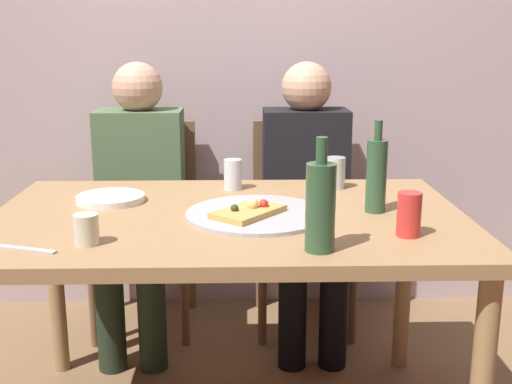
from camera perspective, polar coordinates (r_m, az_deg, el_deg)
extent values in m
cube|color=#B29EA3|center=(2.99, -2.25, 14.32)|extent=(6.00, 0.10, 2.60)
cube|color=#99754C|center=(1.97, -2.50, -2.51)|extent=(1.45, 0.93, 0.04)
cylinder|color=#99754C|center=(2.57, -17.45, -7.92)|extent=(0.06, 0.06, 0.70)
cylinder|color=#99754C|center=(2.55, 13.06, -7.80)|extent=(0.06, 0.06, 0.70)
cylinder|color=#ADADB2|center=(1.93, 0.07, -1.98)|extent=(0.43, 0.43, 0.01)
cube|color=tan|center=(1.90, -0.69, -1.78)|extent=(0.24, 0.25, 0.02)
sphere|color=#EAD184|center=(1.91, -0.32, -1.08)|extent=(0.04, 0.04, 0.04)
sphere|color=#2D381E|center=(1.88, -1.93, -1.47)|extent=(0.02, 0.02, 0.02)
sphere|color=#B22D23|center=(1.92, 0.70, -1.06)|extent=(0.03, 0.03, 0.03)
cylinder|color=#2D5133|center=(1.61, 5.77, -1.42)|extent=(0.08, 0.08, 0.23)
cylinder|color=#2D5133|center=(1.57, 5.90, 3.71)|extent=(0.03, 0.03, 0.07)
cylinder|color=#2D5133|center=(1.99, 10.70, 1.38)|extent=(0.06, 0.06, 0.22)
cylinder|color=#2D5133|center=(1.96, 10.89, 5.44)|extent=(0.02, 0.02, 0.06)
cylinder|color=beige|center=(1.72, -14.92, -3.25)|extent=(0.07, 0.07, 0.08)
cylinder|color=silver|center=(2.25, -2.08, 1.58)|extent=(0.06, 0.06, 0.11)
cylinder|color=#B7C6BC|center=(2.29, 7.10, 1.71)|extent=(0.07, 0.07, 0.11)
cylinder|color=red|center=(1.78, 13.51, -1.95)|extent=(0.07, 0.07, 0.12)
cylinder|color=white|center=(2.15, -12.86, -0.56)|extent=(0.22, 0.22, 0.02)
cube|color=#B7B7BC|center=(1.75, -20.49, -4.74)|extent=(0.21, 0.09, 0.01)
cube|color=brown|center=(2.83, -10.05, -3.36)|extent=(0.44, 0.44, 0.05)
cube|color=brown|center=(2.96, -9.67, 1.96)|extent=(0.44, 0.04, 0.45)
cylinder|color=brown|center=(2.71, -6.39, -9.37)|extent=(0.04, 0.04, 0.42)
cylinder|color=brown|center=(2.77, -14.36, -9.21)|extent=(0.04, 0.04, 0.42)
cylinder|color=brown|center=(3.06, -5.80, -6.55)|extent=(0.04, 0.04, 0.42)
cylinder|color=brown|center=(3.11, -12.84, -6.48)|extent=(0.04, 0.04, 0.42)
cube|color=brown|center=(2.81, 4.34, -3.29)|extent=(0.44, 0.44, 0.05)
cube|color=brown|center=(2.94, 4.03, 2.05)|extent=(0.44, 0.04, 0.45)
cylinder|color=brown|center=(2.74, 8.65, -9.17)|extent=(0.04, 0.04, 0.42)
cylinder|color=brown|center=(2.70, 0.58, -9.35)|extent=(0.04, 0.04, 0.42)
cylinder|color=brown|center=(3.09, 7.44, -6.42)|extent=(0.04, 0.04, 0.42)
cylinder|color=brown|center=(3.05, 0.33, -6.53)|extent=(0.04, 0.04, 0.42)
cube|color=#4C6B47|center=(2.78, -10.22, 1.89)|extent=(0.36, 0.22, 0.52)
sphere|color=tan|center=(2.73, -10.54, 9.19)|extent=(0.21, 0.21, 0.21)
cylinder|color=black|center=(2.64, -8.90, -4.52)|extent=(0.12, 0.40, 0.12)
cylinder|color=black|center=(2.67, -12.31, -4.50)|extent=(0.12, 0.40, 0.12)
cylinder|color=black|center=(2.54, -9.28, -10.77)|extent=(0.11, 0.11, 0.45)
cylinder|color=black|center=(2.57, -12.88, -10.68)|extent=(0.11, 0.11, 0.45)
cube|color=black|center=(2.76, 4.39, 1.99)|extent=(0.36, 0.22, 0.52)
sphere|color=tan|center=(2.71, 4.54, 9.34)|extent=(0.21, 0.21, 0.21)
cylinder|color=black|center=(2.65, 6.45, -4.42)|extent=(0.12, 0.40, 0.12)
cylinder|color=black|center=(2.63, 2.99, -4.47)|extent=(0.12, 0.40, 0.12)
cylinder|color=black|center=(2.54, 6.93, -10.66)|extent=(0.11, 0.11, 0.45)
cylinder|color=black|center=(2.53, 3.27, -10.76)|extent=(0.11, 0.11, 0.45)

